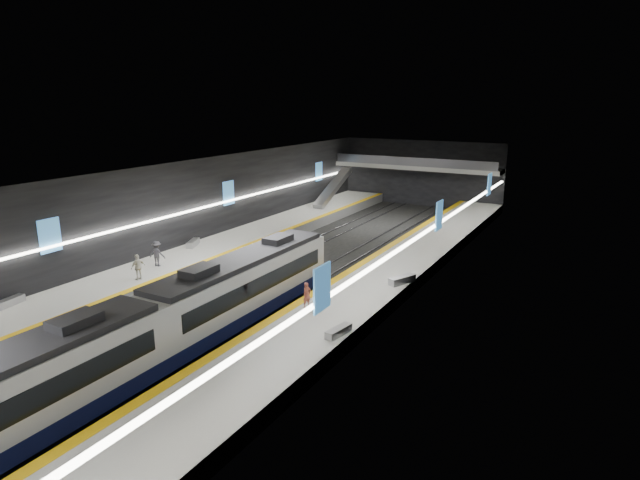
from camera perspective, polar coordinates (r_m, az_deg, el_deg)
The scene contains 25 objects.
ground at distance 37.65m, azimuth -7.13°, elevation -5.35°, with size 70.00×70.00×0.00m, color black.
ceiling at distance 35.69m, azimuth -7.55°, elevation 6.78°, with size 20.00×70.00×0.04m, color beige.
wall_left at distance 43.05m, azimuth -18.12°, elevation 2.14°, with size 0.04×70.00×8.00m, color black.
wall_right at distance 31.72m, azimuth 7.38°, elevation -1.64°, with size 0.04×70.00×8.00m, color black.
wall_back at distance 67.35m, azimuth 10.72°, elevation 7.01°, with size 20.00×0.04×8.00m, color black.
platform_left at distance 42.18m, azimuth -15.42°, elevation -2.84°, with size 5.00×70.00×1.00m, color slate.
tile_surface_left at distance 42.03m, azimuth -15.47°, elevation -2.17°, with size 5.00×70.00×0.02m, color #AFB0AA.
tactile_strip_left at distance 40.56m, azimuth -13.24°, elevation -2.63°, with size 0.60×70.00×0.02m, color yellow.
platform_right at distance 33.82m, azimuth 3.23°, elevation -6.75°, with size 5.00×70.00×1.00m, color slate.
tile_surface_right at distance 33.63m, azimuth 3.24°, elevation -5.94°, with size 5.00×70.00×0.02m, color #AFB0AA.
tactile_strip_right at distance 34.58m, azimuth -0.05°, elevation -5.30°, with size 0.60×70.00×0.02m, color yellow.
rails at distance 37.63m, azimuth -7.13°, elevation -5.27°, with size 6.52×70.00×0.12m.
train at distance 27.17m, azimuth -17.85°, elevation -9.22°, with size 2.69×30.04×3.60m.
ad_posters at distance 37.13m, azimuth -6.44°, elevation 1.64°, with size 19.94×53.50×2.20m.
cove_light_left at distance 42.95m, azimuth -17.92°, elevation 1.86°, with size 0.25×68.60×0.12m, color white.
cove_light_right at distance 31.85m, azimuth 7.03°, elevation -1.93°, with size 0.25×68.60×0.12m, color white.
mezzanine_bridge at distance 65.27m, azimuth 10.18°, elevation 7.71°, with size 20.00×3.00×1.50m.
escalator at distance 62.23m, azimuth 1.39°, elevation 5.61°, with size 1.20×8.00×0.60m, color #99999E.
bench_left_near at distance 36.95m, azimuth -30.21°, elevation -5.74°, with size 0.51×1.83×0.45m, color #99999E.
bench_left_far at distance 45.79m, azimuth -13.39°, elevation -0.33°, with size 0.56×2.00×0.49m, color #99999E.
bench_right_near at distance 28.21m, azimuth 1.98°, elevation -9.73°, with size 0.49×1.77×0.43m, color #99999E.
bench_right_far at distance 36.07m, azimuth 8.74°, elevation -4.22°, with size 0.57×2.06×0.50m, color #99999E.
passenger_right_a at distance 31.52m, azimuth -1.40°, elevation -5.92°, with size 0.56×0.37×1.53m, color #AE5341.
passenger_left_a at distance 38.17m, azimuth -18.83°, elevation -2.78°, with size 1.05×0.44×1.79m, color beige.
passenger_left_b at distance 40.83m, azimuth -17.00°, elevation -1.42°, with size 1.22×0.70×1.88m, color #3A3940.
Camera 1 is at (21.17, -28.30, 12.98)m, focal length 30.00 mm.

